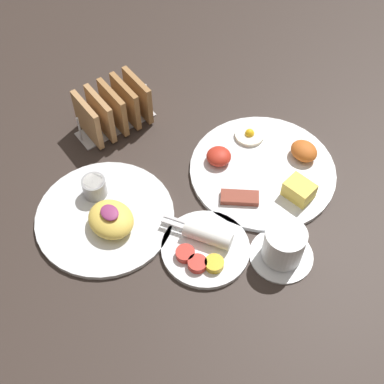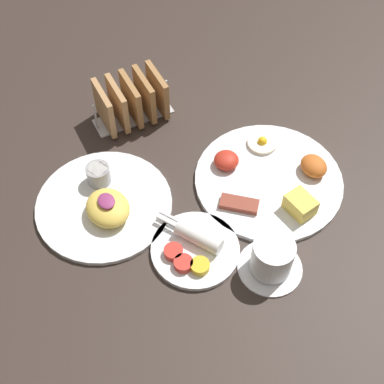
# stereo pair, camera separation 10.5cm
# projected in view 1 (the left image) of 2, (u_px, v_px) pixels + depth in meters

# --- Properties ---
(ground_plane) EXTENTS (3.00, 3.00, 0.00)m
(ground_plane) POSITION_uv_depth(u_px,v_px,m) (159.00, 187.00, 1.10)
(ground_plane) COLOR #332823
(plate_breakfast) EXTENTS (0.31, 0.31, 0.05)m
(plate_breakfast) POSITION_uv_depth(u_px,v_px,m) (265.00, 169.00, 1.12)
(plate_breakfast) COLOR white
(plate_breakfast) RESTS_ON ground_plane
(plate_condiments) EXTENTS (0.18, 0.17, 0.04)m
(plate_condiments) POSITION_uv_depth(u_px,v_px,m) (205.00, 247.00, 1.00)
(plate_condiments) COLOR white
(plate_condiments) RESTS_ON ground_plane
(plate_foreground) EXTENTS (0.27, 0.27, 0.06)m
(plate_foreground) POSITION_uv_depth(u_px,v_px,m) (106.00, 215.00, 1.04)
(plate_foreground) COLOR white
(plate_foreground) RESTS_ON ground_plane
(toast_rack) EXTENTS (0.10, 0.18, 0.10)m
(toast_rack) POSITION_uv_depth(u_px,v_px,m) (113.00, 109.00, 1.17)
(toast_rack) COLOR #B7B7BC
(toast_rack) RESTS_ON ground_plane
(coffee_cup) EXTENTS (0.12, 0.12, 0.08)m
(coffee_cup) POSITION_uv_depth(u_px,v_px,m) (284.00, 246.00, 0.97)
(coffee_cup) COLOR white
(coffee_cup) RESTS_ON ground_plane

